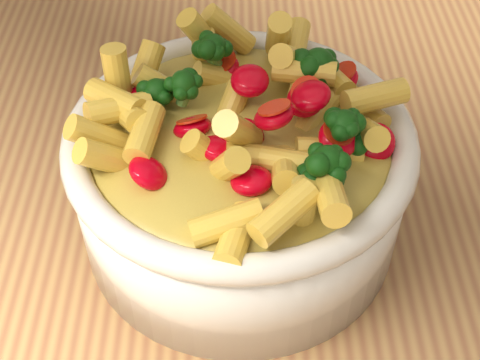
{
  "coord_description": "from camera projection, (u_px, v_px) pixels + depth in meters",
  "views": [
    {
      "loc": [
        0.01,
        -0.35,
        1.33
      ],
      "look_at": [
        0.01,
        0.01,
        0.96
      ],
      "focal_mm": 50.0,
      "sensor_mm": 36.0,
      "label": 1
    }
  ],
  "objects": [
    {
      "name": "table",
      "position": [
        228.0,
        306.0,
        0.63
      ],
      "size": [
        1.2,
        0.8,
        0.9
      ],
      "color": "#A37846",
      "rests_on": "ground"
    },
    {
      "name": "pasta_salad",
      "position": [
        240.0,
        110.0,
        0.47
      ],
      "size": [
        0.21,
        0.21,
        0.05
      ],
      "color": "gold",
      "rests_on": "serving_bowl"
    },
    {
      "name": "serving_bowl",
      "position": [
        240.0,
        179.0,
        0.52
      ],
      "size": [
        0.26,
        0.26,
        0.11
      ],
      "color": "silver",
      "rests_on": "table"
    }
  ]
}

